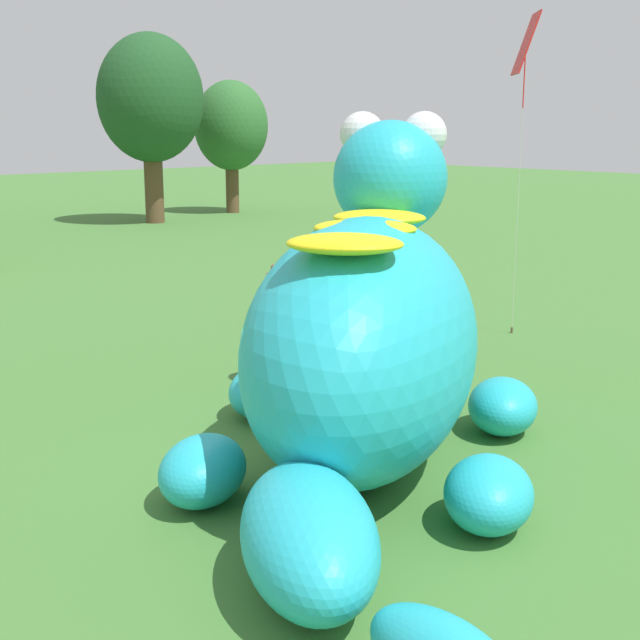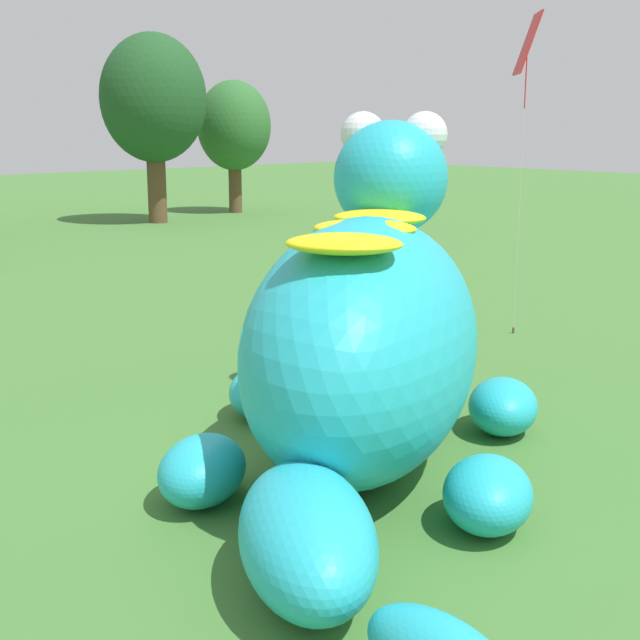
{
  "view_description": "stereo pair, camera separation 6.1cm",
  "coord_description": "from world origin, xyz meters",
  "px_view_note": "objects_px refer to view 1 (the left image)",
  "views": [
    {
      "loc": [
        -8.21,
        -10.11,
        5.27
      ],
      "look_at": [
        1.06,
        0.11,
        2.16
      ],
      "focal_mm": 49.21,
      "sensor_mm": 36.0,
      "label": 1
    },
    {
      "loc": [
        -8.17,
        -10.15,
        5.27
      ],
      "look_at": [
        1.06,
        0.11,
        2.16
      ],
      "focal_mm": 49.21,
      "sensor_mm": 36.0,
      "label": 2
    }
  ],
  "objects_px": {
    "giant_inflatable_creature": "(365,341)",
    "spectator_by_cars": "(422,300)",
    "tethered_flying_kite": "(526,49)",
    "spectator_mid_field": "(275,296)"
  },
  "relations": [
    {
      "from": "giant_inflatable_creature",
      "to": "tethered_flying_kite",
      "type": "height_order",
      "value": "tethered_flying_kite"
    },
    {
      "from": "spectator_mid_field",
      "to": "spectator_by_cars",
      "type": "height_order",
      "value": "same"
    },
    {
      "from": "spectator_mid_field",
      "to": "spectator_by_cars",
      "type": "xyz_separation_m",
      "value": [
        2.5,
        -2.87,
        0.0
      ]
    },
    {
      "from": "spectator_by_cars",
      "to": "tethered_flying_kite",
      "type": "relative_size",
      "value": 0.22
    },
    {
      "from": "giant_inflatable_creature",
      "to": "spectator_by_cars",
      "type": "bearing_deg",
      "value": 35.66
    },
    {
      "from": "tethered_flying_kite",
      "to": "giant_inflatable_creature",
      "type": "bearing_deg",
      "value": -157.9
    },
    {
      "from": "spectator_by_cars",
      "to": "giant_inflatable_creature",
      "type": "bearing_deg",
      "value": -144.34
    },
    {
      "from": "giant_inflatable_creature",
      "to": "spectator_by_cars",
      "type": "xyz_separation_m",
      "value": [
        7.42,
        5.32,
        -1.15
      ]
    },
    {
      "from": "giant_inflatable_creature",
      "to": "spectator_by_cars",
      "type": "distance_m",
      "value": 9.21
    },
    {
      "from": "spectator_by_cars",
      "to": "spectator_mid_field",
      "type": "bearing_deg",
      "value": 131.04
    }
  ]
}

